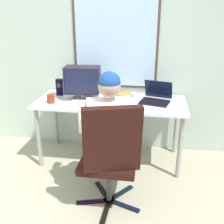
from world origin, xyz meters
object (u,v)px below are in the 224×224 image
laptop (156,96)px  coffee_mug (51,99)px  office_chair (111,153)px  book_stack (125,97)px  cd_case (110,104)px  person_seated (108,132)px  desk (111,107)px  crt_monitor (83,80)px  wine_glass (134,98)px  desk_speaker (60,87)px

laptop → coffee_mug: laptop is taller
office_chair → laptop: office_chair is taller
book_stack → cd_case: 0.24m
person_seated → book_stack: bearing=82.8°
laptop → desk: bearing=-172.5°
office_chair → crt_monitor: bearing=117.0°
office_chair → book_stack: bearing=88.8°
person_seated → laptop: 0.83m
wine_glass → book_stack: bearing=119.2°
desk_speaker → wine_glass: bearing=-17.8°
office_chair → book_stack: size_ratio=5.05×
office_chair → laptop: size_ratio=2.76×
desk_speaker → coffee_mug: (-0.00, -0.30, -0.05)m
wine_glass → desk_speaker: (-0.92, 0.30, -0.01)m
desk → book_stack: bearing=18.3°
person_seated → cd_case: person_seated is taller
desk → desk_speaker: 0.68m
desk → laptop: (0.51, 0.07, 0.13)m
person_seated → desk: bearing=96.7°
person_seated → coffee_mug: person_seated is taller
desk_speaker → cd_case: desk_speaker is taller
laptop → book_stack: (-0.35, -0.01, -0.02)m
crt_monitor → book_stack: size_ratio=1.95×
crt_monitor → laptop: 0.85m
cd_case → wine_glass: bearing=-6.2°
crt_monitor → coffee_mug: crt_monitor is taller
crt_monitor → book_stack: bearing=4.7°
office_chair → person_seated: bearing=104.1°
desk → wine_glass: bearing=-30.1°
desk → crt_monitor: bearing=177.7°
desk → desk_speaker: bearing=168.3°
wine_glass → desk: bearing=149.9°
person_seated → office_chair: bearing=-75.9°
desk_speaker → book_stack: desk_speaker is taller
desk → cd_case: (0.02, -0.13, 0.08)m
crt_monitor → desk_speaker: 0.36m
office_chair → wine_glass: office_chair is taller
person_seated → crt_monitor: (-0.40, 0.64, 0.31)m
wine_glass → person_seated: bearing=-114.0°
crt_monitor → office_chair: bearing=-63.0°
desk → cd_case: bearing=-83.4°
desk → wine_glass: wine_glass is taller
cd_case → office_chair: bearing=-80.6°
crt_monitor → cd_case: size_ratio=2.84×
coffee_mug → cd_case: bearing=2.6°
cd_case → person_seated: bearing=-83.2°
office_chair → coffee_mug: 1.09m
wine_glass → crt_monitor: bearing=163.7°
person_seated → desk_speaker: size_ratio=6.44×
coffee_mug → desk: bearing=14.3°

